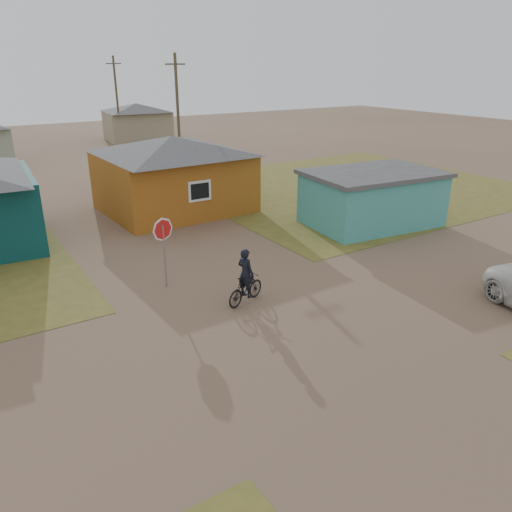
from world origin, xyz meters
The scene contains 9 objects.
ground centered at (0.00, 0.00, 0.00)m, with size 120.00×120.00×0.00m, color brown.
grass_ne centered at (14.00, 13.00, 0.01)m, with size 20.00×18.00×0.00m, color olive.
house_yellow centered at (2.50, 14.00, 2.00)m, with size 7.72×6.76×3.90m.
shed_turquoise centered at (9.50, 6.50, 1.31)m, with size 6.71×4.93×2.60m.
house_beige_east centered at (10.00, 40.00, 1.86)m, with size 6.95×6.05×3.60m.
utility_pole_near centered at (6.50, 22.00, 4.14)m, with size 1.40×0.20×8.00m.
utility_pole_far centered at (7.50, 38.00, 4.14)m, with size 1.40×0.20×8.00m.
stop_sign centered at (-1.84, 5.03, 1.86)m, with size 0.82×0.15×2.53m.
cyclist centered at (-0.15, 2.42, 0.69)m, with size 1.73×0.99×1.88m.
Camera 1 is at (-7.83, -10.22, 7.40)m, focal length 35.00 mm.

